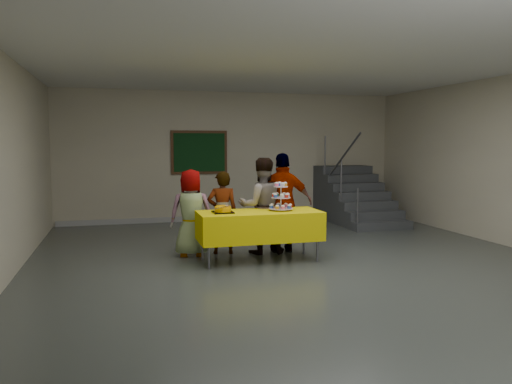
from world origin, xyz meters
TOP-DOWN VIEW (x-y plane):
  - room_shell at (0.00, 0.02)m, footprint 10.00×10.04m
  - bake_table at (-0.53, 0.79)m, footprint 1.88×0.78m
  - cupcake_stand at (-0.17, 0.82)m, footprint 0.38×0.38m
  - bear_cake at (-1.10, 0.79)m, footprint 0.32×0.36m
  - schoolchild_a at (-1.49, 1.42)m, footprint 0.73×0.52m
  - schoolchild_b at (-0.97, 1.45)m, footprint 0.53×0.39m
  - schoolchild_c at (-0.34, 1.31)m, footprint 0.81×0.65m
  - schoolchild_d at (0.03, 1.31)m, footprint 1.02×0.56m
  - staircase at (2.70, 4.13)m, footprint 1.30×2.40m
  - noticeboard at (-0.79, 4.96)m, footprint 1.30×0.05m

SIDE VIEW (x-z plane):
  - staircase at x=2.70m, z-range -0.53..1.51m
  - bake_table at x=-0.53m, z-range 0.17..0.94m
  - schoolchild_b at x=-0.97m, z-range 0.00..1.36m
  - schoolchild_a at x=-1.49m, z-range 0.00..1.40m
  - schoolchild_c at x=-0.34m, z-range 0.00..1.58m
  - schoolchild_d at x=0.03m, z-range 0.00..1.65m
  - bear_cake at x=-1.10m, z-range 0.77..0.89m
  - cupcake_stand at x=-0.17m, z-range 0.72..1.17m
  - noticeboard at x=-0.79m, z-range 1.10..2.10m
  - room_shell at x=0.00m, z-range 0.62..3.64m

